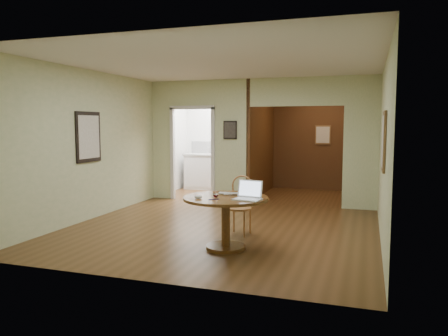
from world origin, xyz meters
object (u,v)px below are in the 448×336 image
(dining_table, at_px, (226,210))
(open_laptop, at_px, (248,194))
(closed_laptop, at_px, (229,194))
(chair, at_px, (240,202))

(dining_table, bearing_deg, open_laptop, -14.05)
(closed_laptop, bearing_deg, chair, 91.54)
(chair, distance_m, open_laptop, 1.07)
(dining_table, distance_m, closed_laptop, 0.25)
(chair, xyz_separation_m, open_laptop, (0.39, -0.96, 0.28))
(dining_table, height_order, chair, chair)
(chair, height_order, open_laptop, open_laptop)
(dining_table, relative_size, closed_laptop, 3.25)
(dining_table, distance_m, open_laptop, 0.44)
(open_laptop, bearing_deg, dining_table, 175.37)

